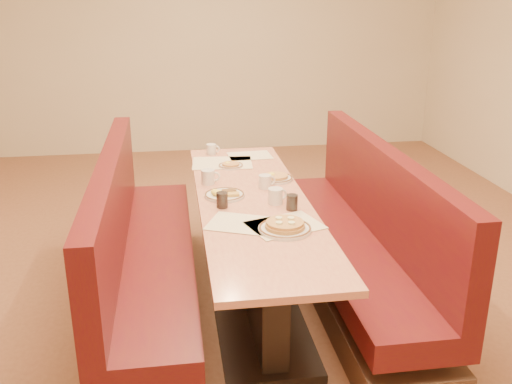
{
  "coord_description": "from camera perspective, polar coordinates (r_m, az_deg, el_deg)",
  "views": [
    {
      "loc": [
        -0.49,
        -3.41,
        2.03
      ],
      "look_at": [
        0.0,
        -0.14,
        0.85
      ],
      "focal_mm": 40.0,
      "sensor_mm": 36.0,
      "label": 1
    }
  ],
  "objects": [
    {
      "name": "placemat_far_right",
      "position": [
        4.64,
        -0.63,
        3.66
      ],
      "size": [
        0.36,
        0.28,
        0.0
      ],
      "primitive_type": "cube",
      "rotation": [
        0.0,
        0.0,
        0.06
      ],
      "color": "#F5E0C0",
      "rests_on": "diner_table"
    },
    {
      "name": "coffee_mug_a",
      "position": [
        3.59,
        2.01,
        -0.37
      ],
      "size": [
        0.13,
        0.09,
        0.1
      ],
      "rotation": [
        0.0,
        0.0,
        0.38
      ],
      "color": "beige",
      "rests_on": "diner_table"
    },
    {
      "name": "placemat_near_right",
      "position": [
        3.28,
        2.91,
        -3.33
      ],
      "size": [
        0.48,
        0.41,
        0.0
      ],
      "primitive_type": "cube",
      "rotation": [
        0.0,
        0.0,
        0.32
      ],
      "color": "#F5E0C0",
      "rests_on": "diner_table"
    },
    {
      "name": "booth_right",
      "position": [
        3.99,
        10.19,
        -5.4
      ],
      "size": [
        0.55,
        2.5,
        1.05
      ],
      "color": "#4C3326",
      "rests_on": "ground"
    },
    {
      "name": "extra_plate_mid",
      "position": [
        4.05,
        2.01,
        1.45
      ],
      "size": [
        0.24,
        0.24,
        0.05
      ],
      "rotation": [
        0.0,
        0.0,
        -0.43
      ],
      "color": "beige",
      "rests_on": "diner_table"
    },
    {
      "name": "eggs_plate",
      "position": [
        3.73,
        -3.22,
        -0.24
      ],
      "size": [
        0.26,
        0.26,
        0.05
      ],
      "rotation": [
        0.0,
        0.0,
        -0.01
      ],
      "color": "beige",
      "rests_on": "diner_table"
    },
    {
      "name": "soda_tumbler_near",
      "position": [
        3.53,
        -3.41,
        -0.81
      ],
      "size": [
        0.07,
        0.07,
        0.1
      ],
      "color": "black",
      "rests_on": "diner_table"
    },
    {
      "name": "extra_plate_far",
      "position": [
        4.35,
        -2.54,
        2.7
      ],
      "size": [
        0.19,
        0.19,
        0.04
      ],
      "rotation": [
        0.0,
        0.0,
        -0.27
      ],
      "color": "beige",
      "rests_on": "diner_table"
    },
    {
      "name": "pancake_plate",
      "position": [
        3.2,
        2.91,
        -3.51
      ],
      "size": [
        0.3,
        0.3,
        0.07
      ],
      "rotation": [
        0.0,
        0.0,
        0.19
      ],
      "color": "beige",
      "rests_on": "diner_table"
    },
    {
      "name": "coffee_mug_d",
      "position": [
        4.69,
        -4.46,
        4.3
      ],
      "size": [
        0.11,
        0.08,
        0.08
      ],
      "rotation": [
        0.0,
        0.0,
        0.0
      ],
      "color": "beige",
      "rests_on": "diner_table"
    },
    {
      "name": "soda_tumbler_mid",
      "position": [
        3.5,
        3.62,
        -1.04
      ],
      "size": [
        0.07,
        0.07,
        0.1
      ],
      "color": "black",
      "rests_on": "diner_table"
    },
    {
      "name": "diner_table",
      "position": [
        3.83,
        -0.32,
        -6.0
      ],
      "size": [
        0.7,
        2.5,
        0.75
      ],
      "color": "black",
      "rests_on": "ground"
    },
    {
      "name": "placemat_far_left",
      "position": [
        4.45,
        -3.4,
        2.93
      ],
      "size": [
        0.48,
        0.38,
        0.0
      ],
      "primitive_type": "cube",
      "rotation": [
        0.0,
        0.0,
        -0.08
      ],
      "color": "#F5E0C0",
      "rests_on": "diner_table"
    },
    {
      "name": "placemat_near_left",
      "position": [
        3.3,
        -1.4,
        -3.16
      ],
      "size": [
        0.46,
        0.41,
        0.0
      ],
      "primitive_type": "cube",
      "rotation": [
        0.0,
        0.0,
        -0.41
      ],
      "color": "#F5E0C0",
      "rests_on": "diner_table"
    },
    {
      "name": "booth_left",
      "position": [
        3.81,
        -11.37,
        -6.77
      ],
      "size": [
        0.55,
        2.5,
        1.05
      ],
      "color": "#4C3326",
      "rests_on": "ground"
    },
    {
      "name": "room_envelope",
      "position": [
        3.45,
        -0.37,
        18.0
      ],
      "size": [
        6.04,
        8.04,
        2.82
      ],
      "color": "beige",
      "rests_on": "ground"
    },
    {
      "name": "ground",
      "position": [
        4.0,
        -0.31,
        -10.84
      ],
      "size": [
        8.0,
        8.0,
        0.0
      ],
      "primitive_type": "plane",
      "color": "#9E6647",
      "rests_on": "ground"
    },
    {
      "name": "coffee_mug_c",
      "position": [
        3.87,
        0.95,
        1.07
      ],
      "size": [
        0.12,
        0.09,
        0.09
      ],
      "rotation": [
        0.0,
        0.0,
        0.28
      ],
      "color": "beige",
      "rests_on": "diner_table"
    },
    {
      "name": "coffee_mug_b",
      "position": [
        3.97,
        -4.76,
        1.54
      ],
      "size": [
        0.13,
        0.09,
        0.1
      ],
      "rotation": [
        0.0,
        0.0,
        -0.05
      ],
      "color": "beige",
      "rests_on": "diner_table"
    }
  ]
}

